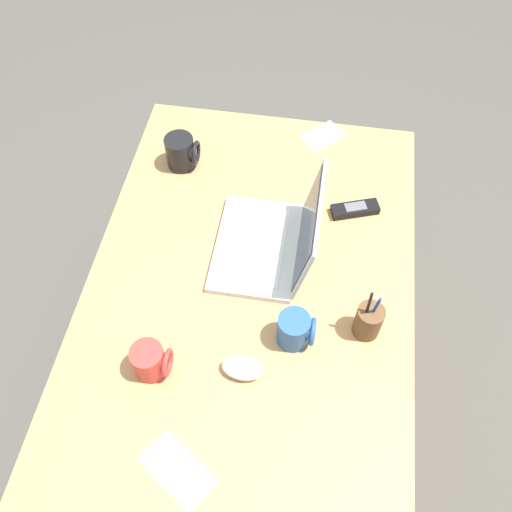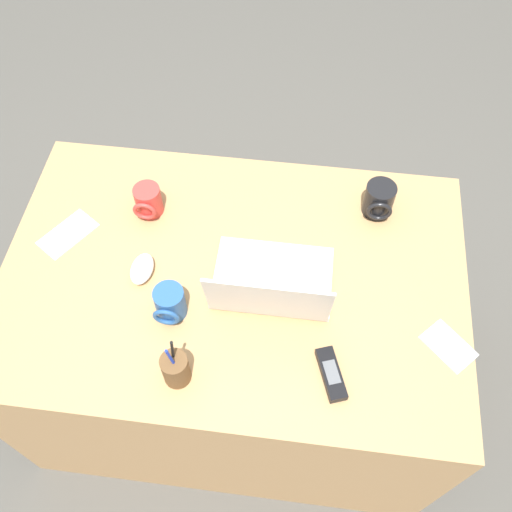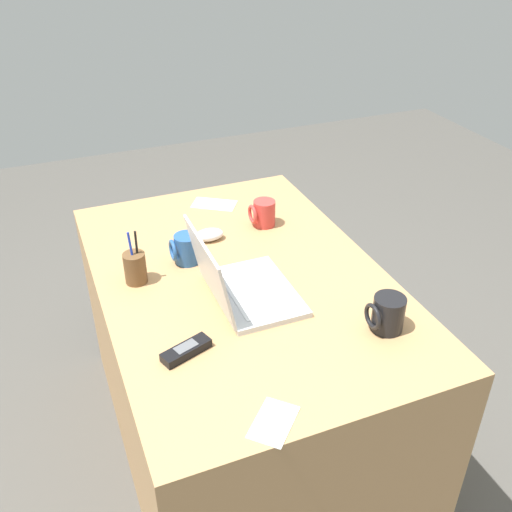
# 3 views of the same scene
# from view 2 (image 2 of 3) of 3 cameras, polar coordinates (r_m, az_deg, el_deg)

# --- Properties ---
(ground_plane) EXTENTS (6.00, 6.00, 0.00)m
(ground_plane) POSITION_cam_2_polar(r_m,az_deg,el_deg) (2.22, -1.70, -11.74)
(ground_plane) COLOR #4C4944
(desk) EXTENTS (1.28, 0.85, 0.73)m
(desk) POSITION_cam_2_polar(r_m,az_deg,el_deg) (1.88, -1.98, -7.68)
(desk) COLOR tan
(desk) RESTS_ON ground
(laptop) EXTENTS (0.32, 0.27, 0.22)m
(laptop) POSITION_cam_2_polar(r_m,az_deg,el_deg) (1.49, 1.55, -2.85)
(laptop) COLOR silver
(laptop) RESTS_ON desk
(computer_mouse) EXTENTS (0.06, 0.10, 0.04)m
(computer_mouse) POSITION_cam_2_polar(r_m,az_deg,el_deg) (1.58, -11.35, -1.26)
(computer_mouse) COLOR white
(computer_mouse) RESTS_ON desk
(coffee_mug_white) EXTENTS (0.09, 0.10, 0.10)m
(coffee_mug_white) POSITION_cam_2_polar(r_m,az_deg,el_deg) (1.68, 12.20, 5.50)
(coffee_mug_white) COLOR black
(coffee_mug_white) RESTS_ON desk
(coffee_mug_tall) EXTENTS (0.08, 0.09, 0.09)m
(coffee_mug_tall) POSITION_cam_2_polar(r_m,az_deg,el_deg) (1.67, -10.75, 5.42)
(coffee_mug_tall) COLOR #C63833
(coffee_mug_tall) RESTS_ON desk
(coffee_mug_spare) EXTENTS (0.08, 0.09, 0.10)m
(coffee_mug_spare) POSITION_cam_2_polar(r_m,az_deg,el_deg) (1.48, -8.62, -4.74)
(coffee_mug_spare) COLOR #26518C
(coffee_mug_spare) RESTS_ON desk
(cordless_phone) EXTENTS (0.09, 0.14, 0.03)m
(cordless_phone) POSITION_cam_2_polar(r_m,az_deg,el_deg) (1.43, 7.53, -11.64)
(cordless_phone) COLOR black
(cordless_phone) RESTS_ON desk
(pen_holder) EXTENTS (0.07, 0.07, 0.17)m
(pen_holder) POSITION_cam_2_polar(r_m,az_deg,el_deg) (1.39, -8.05, -11.11)
(pen_holder) COLOR brown
(pen_holder) RESTS_ON desk
(paper_note_near_laptop) EXTENTS (0.16, 0.18, 0.00)m
(paper_note_near_laptop) POSITION_cam_2_polar(r_m,az_deg,el_deg) (1.72, -18.33, 2.11)
(paper_note_near_laptop) COLOR white
(paper_note_near_laptop) RESTS_ON desk
(paper_note_left) EXTENTS (0.15, 0.15, 0.00)m
(paper_note_left) POSITION_cam_2_polar(r_m,az_deg,el_deg) (1.54, 18.72, -8.52)
(paper_note_left) COLOR white
(paper_note_left) RESTS_ON desk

